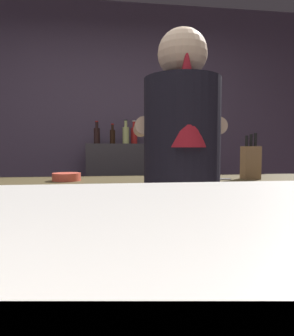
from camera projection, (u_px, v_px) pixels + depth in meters
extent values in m
cube|color=#524457|center=(106.00, 128.00, 3.36)|extent=(5.20, 0.10, 2.70)
cube|color=#493E25|center=(164.00, 256.00, 1.85)|extent=(2.10, 0.60, 0.93)
cube|color=#3C383A|center=(127.00, 200.00, 3.16)|extent=(0.81, 0.36, 1.17)
cube|color=#293241|center=(180.00, 296.00, 1.40)|extent=(0.28, 0.20, 0.87)
cylinder|color=black|center=(181.00, 142.00, 1.36)|extent=(0.34, 0.34, 0.56)
sphere|color=#D0AD8A|center=(182.00, 54.00, 1.33)|extent=(0.22, 0.22, 0.22)
cone|color=maroon|center=(186.00, 97.00, 1.25)|extent=(0.18, 0.18, 0.41)
cylinder|color=#D0AD8A|center=(142.00, 128.00, 1.50)|extent=(0.10, 0.32, 0.08)
cylinder|color=#D0AD8A|center=(209.00, 128.00, 1.52)|extent=(0.10, 0.32, 0.08)
cube|color=olive|center=(250.00, 163.00, 1.84)|extent=(0.10, 0.08, 0.20)
cylinder|color=black|center=(246.00, 141.00, 1.83)|extent=(0.02, 0.02, 0.06)
cylinder|color=black|center=(251.00, 140.00, 1.83)|extent=(0.02, 0.02, 0.07)
cylinder|color=black|center=(255.00, 140.00, 1.84)|extent=(0.02, 0.02, 0.08)
cylinder|color=#D34E3B|center=(66.00, 177.00, 1.75)|extent=(0.16, 0.16, 0.04)
cube|color=silver|center=(210.00, 179.00, 1.80)|extent=(0.24, 0.05, 0.01)
cylinder|color=black|center=(112.00, 137.00, 3.06)|extent=(0.05, 0.05, 0.14)
cylinder|color=black|center=(112.00, 127.00, 3.05)|extent=(0.02, 0.02, 0.05)
cylinder|color=red|center=(112.00, 124.00, 3.05)|extent=(0.03, 0.03, 0.01)
cylinder|color=#CAD079|center=(126.00, 136.00, 3.13)|extent=(0.07, 0.07, 0.17)
cylinder|color=#CAD079|center=(126.00, 124.00, 3.12)|extent=(0.03, 0.03, 0.07)
cylinder|color=#333333|center=(125.00, 120.00, 3.12)|extent=(0.04, 0.04, 0.01)
cylinder|color=black|center=(97.00, 136.00, 3.07)|extent=(0.06, 0.06, 0.16)
cylinder|color=black|center=(96.00, 125.00, 3.06)|extent=(0.03, 0.03, 0.06)
cylinder|color=red|center=(96.00, 122.00, 3.06)|extent=(0.03, 0.03, 0.01)
cylinder|color=red|center=(134.00, 136.00, 3.23)|extent=(0.07, 0.07, 0.17)
cylinder|color=red|center=(134.00, 125.00, 3.22)|extent=(0.03, 0.03, 0.07)
cylinder|color=white|center=(134.00, 121.00, 3.22)|extent=(0.04, 0.04, 0.01)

